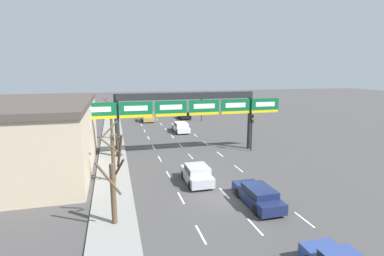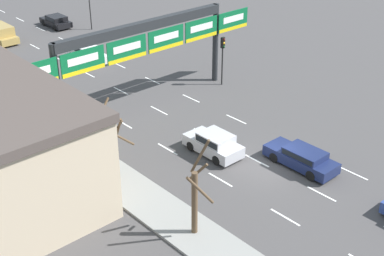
{
  "view_description": "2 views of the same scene",
  "coord_description": "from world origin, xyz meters",
  "px_view_note": "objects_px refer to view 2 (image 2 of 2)",
  "views": [
    {
      "loc": [
        -7.64,
        -18.58,
        8.98
      ],
      "look_at": [
        -0.12,
        9.99,
        3.27
      ],
      "focal_mm": 28.0,
      "sensor_mm": 36.0,
      "label": 1
    },
    {
      "loc": [
        -22.76,
        -18.01,
        17.78
      ],
      "look_at": [
        -2.25,
        4.73,
        1.71
      ],
      "focal_mm": 50.0,
      "sensor_mm": 36.0,
      "label": 2
    }
  ],
  "objects_px": {
    "car_navy": "(302,157)",
    "car_white": "(88,53)",
    "sign_gantry": "(145,40)",
    "traffic_light_near_gantry": "(89,0)",
    "car_black": "(56,21)",
    "tree_bare_second": "(196,195)",
    "tree_bare_third": "(115,143)",
    "car_silver": "(214,143)",
    "traffic_light_mid_block": "(223,51)",
    "suv_gold": "(1,33)"
  },
  "relations": [
    {
      "from": "car_navy",
      "to": "car_white",
      "type": "relative_size",
      "value": 1.0
    },
    {
      "from": "sign_gantry",
      "to": "traffic_light_near_gantry",
      "type": "distance_m",
      "value": 21.08
    },
    {
      "from": "car_black",
      "to": "tree_bare_second",
      "type": "height_order",
      "value": "tree_bare_second"
    },
    {
      "from": "car_navy",
      "to": "car_black",
      "type": "bearing_deg",
      "value": 84.48
    },
    {
      "from": "traffic_light_near_gantry",
      "to": "tree_bare_third",
      "type": "relative_size",
      "value": 0.96
    },
    {
      "from": "sign_gantry",
      "to": "tree_bare_third",
      "type": "distance_m",
      "value": 10.99
    },
    {
      "from": "car_white",
      "to": "tree_bare_second",
      "type": "xyz_separation_m",
      "value": [
        -9.65,
        -25.58,
        1.63
      ]
    },
    {
      "from": "car_silver",
      "to": "tree_bare_second",
      "type": "height_order",
      "value": "tree_bare_second"
    },
    {
      "from": "car_navy",
      "to": "traffic_light_mid_block",
      "type": "relative_size",
      "value": 1.15
    },
    {
      "from": "car_silver",
      "to": "suv_gold",
      "type": "relative_size",
      "value": 0.91
    },
    {
      "from": "sign_gantry",
      "to": "suv_gold",
      "type": "distance_m",
      "value": 22.55
    },
    {
      "from": "car_navy",
      "to": "car_black",
      "type": "height_order",
      "value": "car_navy"
    },
    {
      "from": "suv_gold",
      "to": "car_black",
      "type": "distance_m",
      "value": 7.01
    },
    {
      "from": "suv_gold",
      "to": "traffic_light_near_gantry",
      "type": "relative_size",
      "value": 0.96
    },
    {
      "from": "car_black",
      "to": "car_silver",
      "type": "bearing_deg",
      "value": -101.45
    },
    {
      "from": "car_black",
      "to": "tree_bare_third",
      "type": "xyz_separation_m",
      "value": [
        -12.94,
        -30.31,
        1.8
      ]
    },
    {
      "from": "suv_gold",
      "to": "car_black",
      "type": "bearing_deg",
      "value": 8.78
    },
    {
      "from": "traffic_light_mid_block",
      "to": "tree_bare_second",
      "type": "distance_m",
      "value": 19.97
    },
    {
      "from": "sign_gantry",
      "to": "car_white",
      "type": "distance_m",
      "value": 12.36
    },
    {
      "from": "car_black",
      "to": "traffic_light_mid_block",
      "type": "xyz_separation_m",
      "value": [
        2.09,
        -24.19,
        2.29
      ]
    },
    {
      "from": "car_white",
      "to": "traffic_light_near_gantry",
      "type": "height_order",
      "value": "traffic_light_near_gantry"
    },
    {
      "from": "tree_bare_third",
      "to": "car_white",
      "type": "bearing_deg",
      "value": 62.46
    },
    {
      "from": "suv_gold",
      "to": "car_black",
      "type": "xyz_separation_m",
      "value": [
        6.92,
        1.07,
        -0.31
      ]
    },
    {
      "from": "suv_gold",
      "to": "tree_bare_third",
      "type": "xyz_separation_m",
      "value": [
        -6.03,
        -29.24,
        1.49
      ]
    },
    {
      "from": "suv_gold",
      "to": "traffic_light_mid_block",
      "type": "relative_size",
      "value": 1.08
    },
    {
      "from": "car_white",
      "to": "tree_bare_third",
      "type": "distance_m",
      "value": 20.99
    },
    {
      "from": "car_white",
      "to": "traffic_light_mid_block",
      "type": "relative_size",
      "value": 1.15
    },
    {
      "from": "car_silver",
      "to": "traffic_light_mid_block",
      "type": "distance_m",
      "value": 11.84
    },
    {
      "from": "sign_gantry",
      "to": "car_black",
      "type": "distance_m",
      "value": 24.12
    },
    {
      "from": "car_white",
      "to": "tree_bare_second",
      "type": "height_order",
      "value": "tree_bare_second"
    },
    {
      "from": "traffic_light_mid_block",
      "to": "tree_bare_second",
      "type": "relative_size",
      "value": 0.77
    },
    {
      "from": "traffic_light_near_gantry",
      "to": "sign_gantry",
      "type": "bearing_deg",
      "value": -110.8
    },
    {
      "from": "sign_gantry",
      "to": "car_black",
      "type": "relative_size",
      "value": 5.09
    },
    {
      "from": "car_silver",
      "to": "traffic_light_mid_block",
      "type": "height_order",
      "value": "traffic_light_mid_block"
    },
    {
      "from": "car_black",
      "to": "tree_bare_third",
      "type": "relative_size",
      "value": 0.88
    },
    {
      "from": "car_white",
      "to": "car_black",
      "type": "xyz_separation_m",
      "value": [
        3.27,
        11.76,
        -0.09
      ]
    },
    {
      "from": "car_black",
      "to": "traffic_light_mid_block",
      "type": "bearing_deg",
      "value": -85.06
    },
    {
      "from": "sign_gantry",
      "to": "car_silver",
      "type": "height_order",
      "value": "sign_gantry"
    },
    {
      "from": "car_black",
      "to": "tree_bare_third",
      "type": "bearing_deg",
      "value": -113.13
    },
    {
      "from": "suv_gold",
      "to": "traffic_light_near_gantry",
      "type": "distance_m",
      "value": 9.89
    },
    {
      "from": "car_white",
      "to": "car_black",
      "type": "distance_m",
      "value": 12.2
    },
    {
      "from": "traffic_light_mid_block",
      "to": "suv_gold",
      "type": "bearing_deg",
      "value": 111.28
    },
    {
      "from": "sign_gantry",
      "to": "traffic_light_mid_block",
      "type": "height_order",
      "value": "sign_gantry"
    },
    {
      "from": "car_white",
      "to": "traffic_light_mid_block",
      "type": "xyz_separation_m",
      "value": [
        5.36,
        -12.43,
        2.2
      ]
    },
    {
      "from": "car_silver",
      "to": "car_black",
      "type": "height_order",
      "value": "car_silver"
    },
    {
      "from": "sign_gantry",
      "to": "traffic_light_mid_block",
      "type": "relative_size",
      "value": 5.21
    },
    {
      "from": "traffic_light_near_gantry",
      "to": "tree_bare_second",
      "type": "relative_size",
      "value": 0.86
    },
    {
      "from": "suv_gold",
      "to": "tree_bare_second",
      "type": "relative_size",
      "value": 0.83
    },
    {
      "from": "traffic_light_mid_block",
      "to": "sign_gantry",
      "type": "bearing_deg",
      "value": 171.69
    },
    {
      "from": "tree_bare_second",
      "to": "tree_bare_third",
      "type": "height_order",
      "value": "tree_bare_second"
    }
  ]
}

